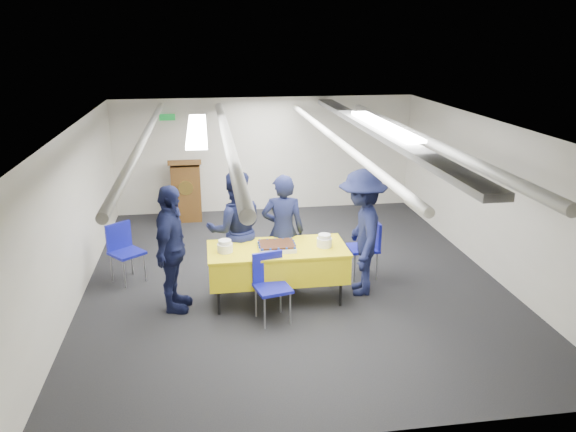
# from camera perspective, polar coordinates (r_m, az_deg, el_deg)

# --- Properties ---
(ground) EXTENTS (7.00, 7.00, 0.00)m
(ground) POSITION_cam_1_polar(r_m,az_deg,el_deg) (8.48, 0.42, -6.30)
(ground) COLOR black
(ground) RESTS_ON ground
(room_shell) EXTENTS (6.00, 7.00, 2.30)m
(room_shell) POSITION_cam_1_polar(r_m,az_deg,el_deg) (8.31, 0.64, 6.36)
(room_shell) COLOR silver
(room_shell) RESTS_ON ground
(serving_table) EXTENTS (1.86, 0.86, 0.77)m
(serving_table) POSITION_cam_1_polar(r_m,az_deg,el_deg) (7.61, -1.08, -4.70)
(serving_table) COLOR black
(serving_table) RESTS_ON ground
(sheet_cake) EXTENTS (0.50, 0.39, 0.09)m
(sheet_cake) POSITION_cam_1_polar(r_m,az_deg,el_deg) (7.46, -1.15, -3.08)
(sheet_cake) COLOR white
(sheet_cake) RESTS_ON serving_table
(plate_stack_left) EXTENTS (0.21, 0.21, 0.16)m
(plate_stack_left) POSITION_cam_1_polar(r_m,az_deg,el_deg) (7.40, -6.42, -3.09)
(plate_stack_left) COLOR white
(plate_stack_left) RESTS_ON serving_table
(plate_stack_right) EXTENTS (0.20, 0.20, 0.17)m
(plate_stack_right) POSITION_cam_1_polar(r_m,az_deg,el_deg) (7.55, 3.71, -2.54)
(plate_stack_right) COLOR white
(plate_stack_right) RESTS_ON serving_table
(podium) EXTENTS (0.62, 0.53, 1.25)m
(podium) POSITION_cam_1_polar(r_m,az_deg,el_deg) (11.06, -10.29, 2.70)
(podium) COLOR brown
(podium) RESTS_ON ground
(chair_near) EXTENTS (0.51, 0.51, 0.87)m
(chair_near) POSITION_cam_1_polar(r_m,az_deg,el_deg) (7.16, -1.81, -6.49)
(chair_near) COLOR gray
(chair_near) RESTS_ON ground
(chair_right) EXTENTS (0.43, 0.43, 0.87)m
(chair_right) POSITION_cam_1_polar(r_m,az_deg,el_deg) (8.44, 8.19, -2.71)
(chair_right) COLOR gray
(chair_right) RESTS_ON ground
(chair_left) EXTENTS (0.59, 0.59, 0.87)m
(chair_left) POSITION_cam_1_polar(r_m,az_deg,el_deg) (8.57, -16.39, -2.97)
(chair_left) COLOR gray
(chair_left) RESTS_ON ground
(sailor_a) EXTENTS (0.66, 0.48, 1.66)m
(sailor_a) POSITION_cam_1_polar(r_m,az_deg,el_deg) (7.95, -0.51, -1.55)
(sailor_a) COLOR black
(sailor_a) RESTS_ON ground
(sailor_b) EXTENTS (0.87, 0.70, 1.71)m
(sailor_b) POSITION_cam_1_polar(r_m,az_deg,el_deg) (7.97, -5.35, -1.42)
(sailor_b) COLOR black
(sailor_b) RESTS_ON ground
(sailor_c) EXTENTS (0.61, 1.06, 1.70)m
(sailor_c) POSITION_cam_1_polar(r_m,az_deg,el_deg) (7.40, -11.75, -3.34)
(sailor_c) COLOR black
(sailor_c) RESTS_ON ground
(sailor_d) EXTENTS (0.85, 1.24, 1.77)m
(sailor_d) POSITION_cam_1_polar(r_m,az_deg,el_deg) (7.79, 7.47, -1.70)
(sailor_d) COLOR black
(sailor_d) RESTS_ON ground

